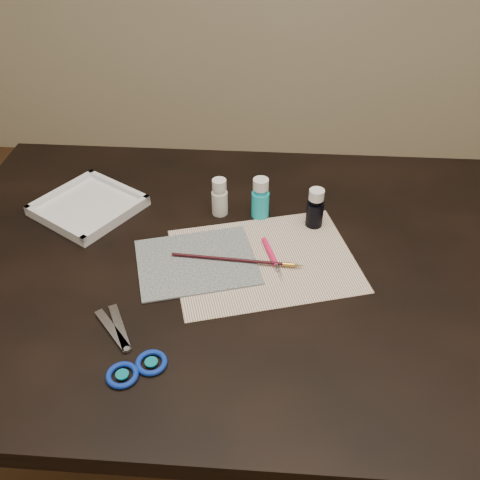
# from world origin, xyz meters

# --- Properties ---
(ground) EXTENTS (3.50, 3.50, 0.02)m
(ground) POSITION_xyz_m (0.00, 0.00, -0.01)
(ground) COLOR #422614
(ground) RESTS_ON ground
(table) EXTENTS (1.30, 0.90, 0.75)m
(table) POSITION_xyz_m (0.00, 0.00, 0.38)
(table) COLOR black
(table) RESTS_ON ground
(paper) EXTENTS (0.43, 0.37, 0.00)m
(paper) POSITION_xyz_m (0.05, -0.00, 0.75)
(paper) COLOR white
(paper) RESTS_ON table
(canvas) EXTENTS (0.28, 0.25, 0.00)m
(canvas) POSITION_xyz_m (-0.09, -0.02, 0.75)
(canvas) COLOR black
(canvas) RESTS_ON paper
(paint_bottle_white) EXTENTS (0.04, 0.04, 0.09)m
(paint_bottle_white) POSITION_xyz_m (-0.06, 0.16, 0.79)
(paint_bottle_white) COLOR silver
(paint_bottle_white) RESTS_ON table
(paint_bottle_cyan) EXTENTS (0.05, 0.05, 0.10)m
(paint_bottle_cyan) POSITION_xyz_m (0.03, 0.16, 0.80)
(paint_bottle_cyan) COLOR #18BDD1
(paint_bottle_cyan) RESTS_ON table
(paint_bottle_navy) EXTENTS (0.04, 0.04, 0.09)m
(paint_bottle_navy) POSITION_xyz_m (0.15, 0.13, 0.80)
(paint_bottle_navy) COLOR black
(paint_bottle_navy) RESTS_ON table
(paintbrush) EXTENTS (0.27, 0.03, 0.01)m
(paintbrush) POSITION_xyz_m (-0.00, -0.01, 0.76)
(paintbrush) COLOR black
(paintbrush) RESTS_ON canvas
(craft_knife) EXTENTS (0.05, 0.13, 0.01)m
(craft_knife) POSITION_xyz_m (0.07, -0.00, 0.76)
(craft_knife) COLOR #FF165E
(craft_knife) RESTS_ON paper
(scissors) EXTENTS (0.22, 0.23, 0.01)m
(scissors) POSITION_xyz_m (-0.19, -0.24, 0.76)
(scissors) COLOR silver
(scissors) RESTS_ON table
(palette_tray) EXTENTS (0.28, 0.28, 0.02)m
(palette_tray) POSITION_xyz_m (-0.36, 0.15, 0.76)
(palette_tray) COLOR white
(palette_tray) RESTS_ON table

